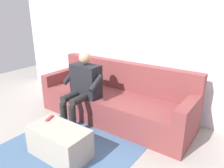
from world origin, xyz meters
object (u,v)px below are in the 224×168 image
object	(u,v)px
coffee_table	(60,142)
person_solo_seated	(83,85)
couch	(116,101)
remote_red	(50,118)

from	to	relation	value
coffee_table	person_solo_seated	distance (m)	0.95
couch	coffee_table	bearing A→B (deg)	90.00
person_solo_seated	coffee_table	bearing A→B (deg)	111.89
couch	person_solo_seated	distance (m)	0.61
coffee_table	person_solo_seated	world-z (taller)	person_solo_seated
coffee_table	remote_red	world-z (taller)	remote_red
couch	remote_red	distance (m)	1.13
coffee_table	person_solo_seated	bearing A→B (deg)	-68.11
couch	remote_red	bearing A→B (deg)	76.45
person_solo_seated	remote_red	world-z (taller)	person_solo_seated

